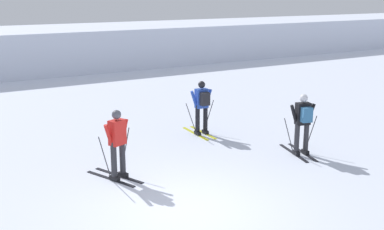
% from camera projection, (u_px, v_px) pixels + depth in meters
% --- Properties ---
extents(ground_plane, '(120.00, 120.00, 0.00)m').
position_uv_depth(ground_plane, '(186.00, 210.00, 9.99)').
color(ground_plane, silver).
extents(skier_black, '(0.97, 1.64, 1.71)m').
position_uv_depth(skier_black, '(303.00, 122.00, 13.11)').
color(skier_black, black).
rests_on(skier_black, ground).
extents(skier_blue, '(1.00, 1.62, 1.71)m').
position_uv_depth(skier_blue, '(202.00, 105.00, 14.99)').
color(skier_blue, gold).
rests_on(skier_blue, ground).
extents(skier_red, '(0.95, 1.62, 1.71)m').
position_uv_depth(skier_red, '(117.00, 143.00, 11.41)').
color(skier_red, black).
rests_on(skier_red, ground).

